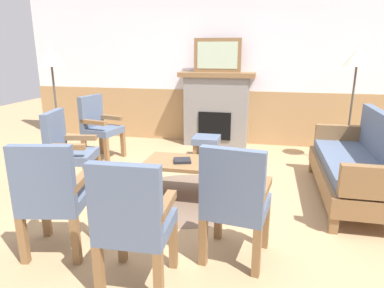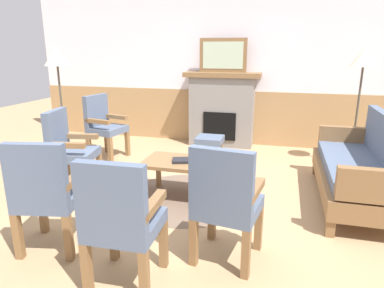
{
  "view_description": "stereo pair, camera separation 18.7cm",
  "coord_description": "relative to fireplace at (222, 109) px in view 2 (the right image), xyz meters",
  "views": [
    {
      "loc": [
        0.85,
        -3.53,
        1.66
      ],
      "look_at": [
        0.0,
        0.35,
        0.55
      ],
      "focal_mm": 31.87,
      "sensor_mm": 36.0,
      "label": 1
    },
    {
      "loc": [
        1.03,
        -3.49,
        1.66
      ],
      "look_at": [
        0.0,
        0.35,
        0.55
      ],
      "focal_mm": 31.87,
      "sensor_mm": 36.0,
      "label": 2
    }
  ],
  "objects": [
    {
      "name": "book_on_table",
      "position": [
        -0.03,
        -2.36,
        -0.2
      ],
      "size": [
        0.23,
        0.22,
        0.03
      ],
      "primitive_type": "cube",
      "rotation": [
        0.0,
        0.0,
        0.31
      ],
      "color": "black",
      "rests_on": "coffee_table"
    },
    {
      "name": "ground_plane",
      "position": [
        0.0,
        -2.35,
        -0.65
      ],
      "size": [
        14.0,
        14.0,
        0.0
      ],
      "primitive_type": "plane",
      "color": "tan"
    },
    {
      "name": "wall_back",
      "position": [
        0.0,
        0.25,
        0.66
      ],
      "size": [
        7.2,
        0.14,
        2.7
      ],
      "color": "white",
      "rests_on": "ground_plane"
    },
    {
      "name": "armchair_by_window_left",
      "position": [
        -1.65,
        -1.17,
        -0.11
      ],
      "size": [
        0.57,
        0.57,
        0.98
      ],
      "color": "brown",
      "rests_on": "ground_plane"
    },
    {
      "name": "couch",
      "position": [
        1.88,
        -1.96,
        -0.26
      ],
      "size": [
        0.7,
        1.8,
        0.98
      ],
      "color": "brown",
      "rests_on": "ground_plane"
    },
    {
      "name": "fireplace",
      "position": [
        0.0,
        0.0,
        0.0
      ],
      "size": [
        1.3,
        0.44,
        1.28
      ],
      "color": "gray",
      "rests_on": "ground_plane"
    },
    {
      "name": "armchair_front_left",
      "position": [
        0.01,
        -3.92,
        -0.11
      ],
      "size": [
        0.5,
        0.5,
        0.98
      ],
      "color": "brown",
      "rests_on": "ground_plane"
    },
    {
      "name": "armchair_front_center",
      "position": [
        -0.79,
        -3.66,
        -0.11
      ],
      "size": [
        0.57,
        0.57,
        0.98
      ],
      "color": "brown",
      "rests_on": "ground_plane"
    },
    {
      "name": "armchair_near_fireplace",
      "position": [
        -1.39,
        -2.47,
        -0.11
      ],
      "size": [
        0.56,
        0.56,
        0.98
      ],
      "color": "brown",
      "rests_on": "ground_plane"
    },
    {
      "name": "floor_lamp_by_chairs",
      "position": [
        -2.14,
        -1.5,
        0.8
      ],
      "size": [
        0.36,
        0.36,
        1.68
      ],
      "color": "#332D28",
      "rests_on": "ground_plane"
    },
    {
      "name": "coffee_table",
      "position": [
        0.02,
        -2.33,
        -0.27
      ],
      "size": [
        0.96,
        0.56,
        0.44
      ],
      "color": "brown",
      "rests_on": "ground_plane"
    },
    {
      "name": "round_rug",
      "position": [
        0.02,
        -2.33,
        -0.65
      ],
      "size": [
        1.46,
        1.46,
        0.01
      ],
      "primitive_type": "cylinder",
      "color": "brown",
      "rests_on": "ground_plane"
    },
    {
      "name": "framed_picture",
      "position": [
        0.0,
        0.0,
        0.91
      ],
      "size": [
        0.8,
        0.04,
        0.56
      ],
      "color": "brown",
      "rests_on": "fireplace"
    },
    {
      "name": "floor_lamp_by_couch",
      "position": [
        2.05,
        -0.67,
        0.8
      ],
      "size": [
        0.36,
        0.36,
        1.68
      ],
      "color": "#332D28",
      "rests_on": "ground_plane"
    },
    {
      "name": "footstool",
      "position": [
        -0.02,
        -0.87,
        -0.37
      ],
      "size": [
        0.4,
        0.4,
        0.36
      ],
      "color": "brown",
      "rests_on": "ground_plane"
    },
    {
      "name": "armchair_corner_left",
      "position": [
        0.66,
        -3.44,
        -0.11
      ],
      "size": [
        0.54,
        0.54,
        0.98
      ],
      "color": "brown",
      "rests_on": "ground_plane"
    }
  ]
}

